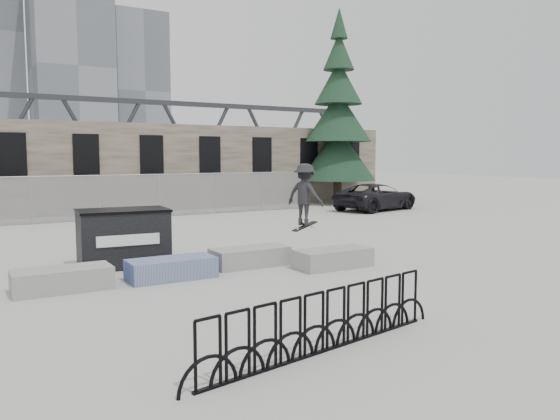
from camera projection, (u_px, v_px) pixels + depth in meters
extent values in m
plane|color=#A1A19C|center=(215.00, 271.00, 13.53)|extent=(120.00, 120.00, 0.00)
cube|color=brown|center=(81.00, 168.00, 27.20)|extent=(36.00, 2.50, 4.50)
cube|color=black|center=(12.00, 155.00, 24.42)|extent=(1.20, 0.12, 2.00)
cube|color=black|center=(86.00, 155.00, 26.05)|extent=(1.20, 0.12, 2.00)
cube|color=black|center=(152.00, 155.00, 27.68)|extent=(1.20, 0.12, 2.00)
cube|color=black|center=(210.00, 155.00, 29.31)|extent=(1.20, 0.12, 2.00)
cube|color=black|center=(262.00, 155.00, 30.94)|extent=(1.20, 0.12, 2.00)
cube|color=black|center=(309.00, 155.00, 32.57)|extent=(1.20, 0.12, 2.00)
cube|color=black|center=(351.00, 155.00, 34.19)|extent=(1.20, 0.12, 2.00)
cylinder|color=gray|center=(32.00, 201.00, 22.72)|extent=(0.06, 0.06, 2.00)
cylinder|color=gray|center=(99.00, 198.00, 24.12)|extent=(0.06, 0.06, 2.00)
cylinder|color=gray|center=(160.00, 196.00, 25.52)|extent=(0.06, 0.06, 2.00)
cylinder|color=gray|center=(214.00, 194.00, 26.92)|extent=(0.06, 0.06, 2.00)
cylinder|color=gray|center=(262.00, 192.00, 28.32)|extent=(0.06, 0.06, 2.00)
cylinder|color=gray|center=(307.00, 190.00, 29.72)|extent=(0.06, 0.06, 2.00)
cube|color=#99999E|center=(99.00, 198.00, 24.12)|extent=(22.00, 0.02, 2.00)
cylinder|color=gray|center=(99.00, 175.00, 24.02)|extent=(22.00, 0.04, 0.04)
cube|color=gray|center=(62.00, 279.00, 11.58)|extent=(2.00, 0.90, 0.48)
cube|color=#2D471E|center=(62.00, 271.00, 11.56)|extent=(1.76, 0.66, 0.10)
cube|color=navy|center=(171.00, 269.00, 12.69)|extent=(2.00, 0.90, 0.48)
cube|color=#2D471E|center=(171.00, 261.00, 12.68)|extent=(1.76, 0.66, 0.10)
cube|color=gray|center=(250.00, 257.00, 14.17)|extent=(2.00, 0.90, 0.48)
cube|color=#2D471E|center=(250.00, 250.00, 14.15)|extent=(1.76, 0.66, 0.10)
cube|color=gray|center=(333.00, 258.00, 14.00)|extent=(2.00, 0.90, 0.48)
cube|color=#2D471E|center=(333.00, 251.00, 13.98)|extent=(1.76, 0.66, 0.10)
cube|color=black|center=(123.00, 239.00, 14.14)|extent=(2.30, 1.49, 1.43)
cube|color=black|center=(123.00, 210.00, 14.07)|extent=(2.36, 1.55, 0.07)
cube|color=white|center=(129.00, 240.00, 13.53)|extent=(1.54, 0.14, 0.28)
cube|color=black|center=(325.00, 350.00, 7.99)|extent=(4.44, 0.83, 0.04)
torus|color=black|center=(208.00, 354.00, 6.63)|extent=(0.89, 0.20, 0.89)
torus|color=black|center=(238.00, 346.00, 6.93)|extent=(0.89, 0.20, 0.89)
torus|color=black|center=(265.00, 338.00, 7.22)|extent=(0.89, 0.20, 0.89)
torus|color=black|center=(291.00, 331.00, 7.51)|extent=(0.89, 0.20, 0.89)
torus|color=black|center=(314.00, 325.00, 7.80)|extent=(0.89, 0.20, 0.89)
torus|color=black|center=(336.00, 319.00, 8.09)|extent=(0.89, 0.20, 0.89)
torus|color=black|center=(356.00, 313.00, 8.38)|extent=(0.89, 0.20, 0.89)
torus|color=black|center=(375.00, 308.00, 8.68)|extent=(0.89, 0.20, 0.89)
torus|color=black|center=(393.00, 303.00, 8.97)|extent=(0.89, 0.20, 0.89)
torus|color=black|center=(409.00, 298.00, 9.26)|extent=(0.89, 0.20, 0.89)
cylinder|color=#38281E|center=(338.00, 182.00, 32.80)|extent=(0.50, 0.50, 2.56)
cone|color=black|center=(338.00, 153.00, 32.63)|extent=(4.54, 4.54, 3.20)
cone|color=black|center=(338.00, 116.00, 32.41)|extent=(3.96, 3.96, 3.00)
cone|color=black|center=(339.00, 82.00, 32.21)|extent=(2.84, 2.84, 2.60)
cone|color=black|center=(339.00, 51.00, 32.03)|extent=(1.84, 1.84, 2.20)
cone|color=black|center=(339.00, 23.00, 31.88)|extent=(1.02, 1.02, 1.80)
cube|color=slate|center=(71.00, 70.00, 90.64)|extent=(12.00, 12.00, 34.00)
cube|color=slate|center=(138.00, 93.00, 106.51)|extent=(10.00, 10.00, 30.00)
cube|color=#2D3033|center=(104.00, 146.00, 65.26)|extent=(70.00, 3.00, 1.20)
cube|color=#2D3033|center=(102.00, 100.00, 64.71)|extent=(70.00, 0.60, 0.60)
cube|color=gray|center=(311.00, 162.00, 80.72)|extent=(2.00, 3.00, 4.00)
imported|color=black|center=(376.00, 197.00, 28.81)|extent=(5.44, 3.41, 1.40)
imported|color=black|center=(305.00, 194.00, 14.92)|extent=(1.04, 1.26, 1.70)
cube|color=black|center=(305.00, 226.00, 15.01)|extent=(0.80, 0.31, 0.23)
cylinder|color=beige|center=(298.00, 229.00, 14.81)|extent=(0.06, 0.03, 0.06)
cylinder|color=beige|center=(295.00, 228.00, 14.93)|extent=(0.06, 0.03, 0.06)
cylinder|color=beige|center=(315.00, 228.00, 15.10)|extent=(0.06, 0.03, 0.06)
cylinder|color=beige|center=(312.00, 227.00, 15.22)|extent=(0.06, 0.03, 0.06)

